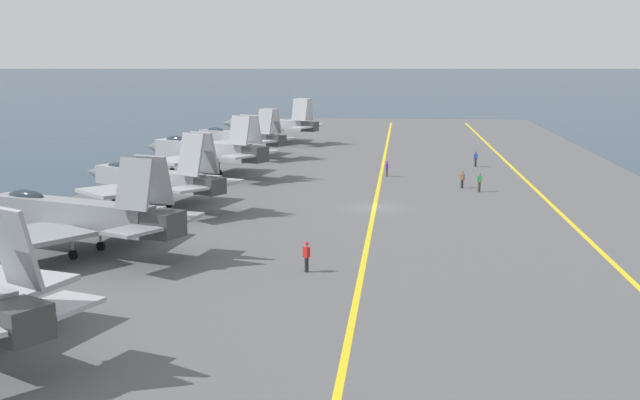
# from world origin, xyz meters

# --- Properties ---
(ground_plane) EXTENTS (2000.00, 2000.00, 0.00)m
(ground_plane) POSITION_xyz_m (0.00, 0.00, 0.00)
(ground_plane) COLOR #23384C
(carrier_deck) EXTENTS (202.46, 54.78, 0.40)m
(carrier_deck) POSITION_xyz_m (0.00, 0.00, 0.20)
(carrier_deck) COLOR #565659
(carrier_deck) RESTS_ON ground
(deck_stripe_foul_line) EXTENTS (182.21, 1.81, 0.01)m
(deck_stripe_foul_line) POSITION_xyz_m (0.00, -15.06, 0.40)
(deck_stripe_foul_line) COLOR yellow
(deck_stripe_foul_line) RESTS_ON carrier_deck
(deck_stripe_centerline) EXTENTS (182.22, 0.36, 0.01)m
(deck_stripe_centerline) POSITION_xyz_m (0.00, 0.00, 0.40)
(deck_stripe_centerline) COLOR yellow
(deck_stripe_centerline) RESTS_ON carrier_deck
(parked_jet_third) EXTENTS (13.80, 16.54, 6.56)m
(parked_jet_third) POSITION_xyz_m (-18.04, 18.46, 2.92)
(parked_jet_third) COLOR gray
(parked_jet_third) RESTS_ON carrier_deck
(parked_jet_fourth) EXTENTS (12.94, 15.34, 6.63)m
(parked_jet_fourth) POSITION_xyz_m (-2.38, 18.27, 2.91)
(parked_jet_fourth) COLOR #93999E
(parked_jet_fourth) RESTS_ON carrier_deck
(parked_jet_fifth) EXTENTS (13.56, 15.71, 6.68)m
(parked_jet_fifth) POSITION_xyz_m (16.18, 18.52, 3.15)
(parked_jet_fifth) COLOR #9EA3A8
(parked_jet_fifth) RESTS_ON carrier_deck
(parked_jet_sixth) EXTENTS (12.17, 14.85, 6.29)m
(parked_jet_sixth) POSITION_xyz_m (33.56, 18.49, 2.85)
(parked_jet_sixth) COLOR #93999E
(parked_jet_sixth) RESTS_ON carrier_deck
(parked_jet_seventh) EXTENTS (12.14, 16.05, 6.66)m
(parked_jet_seventh) POSITION_xyz_m (50.84, 17.26, 3.07)
(parked_jet_seventh) COLOR #A8AAAF
(parked_jet_seventh) RESTS_ON carrier_deck
(crew_red_vest) EXTENTS (0.45, 0.46, 1.81)m
(crew_red_vest) POSITION_xyz_m (-21.02, 3.22, 1.39)
(crew_red_vest) COLOR #232328
(crew_red_vest) RESTS_ON carrier_deck
(crew_purple_vest) EXTENTS (0.42, 0.32, 1.69)m
(crew_purple_vest) POSITION_xyz_m (18.23, -0.64, 1.33)
(crew_purple_vest) COLOR #4C473D
(crew_purple_vest) RESTS_ON carrier_deck
(crew_green_vest) EXTENTS (0.35, 0.43, 1.82)m
(crew_green_vest) POSITION_xyz_m (9.03, -9.48, 1.40)
(crew_green_vest) COLOR #383328
(crew_green_vest) RESTS_ON carrier_deck
(crew_blue_vest) EXTENTS (0.27, 0.38, 1.80)m
(crew_blue_vest) POSITION_xyz_m (27.01, -10.70, 1.39)
(crew_blue_vest) COLOR #232328
(crew_blue_vest) RESTS_ON carrier_deck
(crew_brown_vest) EXTENTS (0.42, 0.46, 1.69)m
(crew_brown_vest) POSITION_xyz_m (11.17, -8.04, 1.33)
(crew_brown_vest) COLOR #232328
(crew_brown_vest) RESTS_ON carrier_deck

